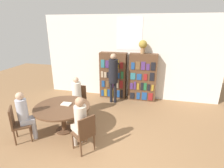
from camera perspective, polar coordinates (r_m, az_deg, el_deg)
wall_back at (r=6.47m, az=5.51°, el=8.53°), size 6.40×0.07×3.00m
bookshelf_left at (r=6.53m, az=0.34°, el=2.80°), size 0.97×0.34×1.70m
bookshelf_right at (r=6.38m, az=9.93°, el=2.11°), size 0.97×0.34×1.70m
flower_vase at (r=6.16m, az=10.06°, el=12.33°), size 0.28×0.28×0.46m
reading_table at (r=4.65m, az=-15.88°, el=-8.08°), size 1.39×1.39×0.71m
chair_near_camera at (r=4.74m, az=-28.42°, el=-10.99°), size 0.56×0.56×0.88m
chair_left_side at (r=5.54m, az=-10.70°, el=-4.59°), size 0.40×0.40×0.88m
chair_far_side at (r=3.91m, az=-8.88°, el=-15.22°), size 0.56×0.56×0.88m
seated_reader_left at (r=5.31m, az=-11.60°, el=-3.37°), size 0.27×0.38×1.21m
seated_reader_right at (r=3.93m, az=-10.47°, el=-11.34°), size 0.42×0.40×1.25m
seated_reader_back at (r=4.63m, az=-26.54°, el=-8.62°), size 0.40×0.38×1.23m
librarian_standing at (r=5.97m, az=0.43°, el=3.54°), size 0.32×0.59×1.75m
open_book_on_table at (r=4.67m, az=-14.70°, el=-6.32°), size 0.24×0.18×0.03m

